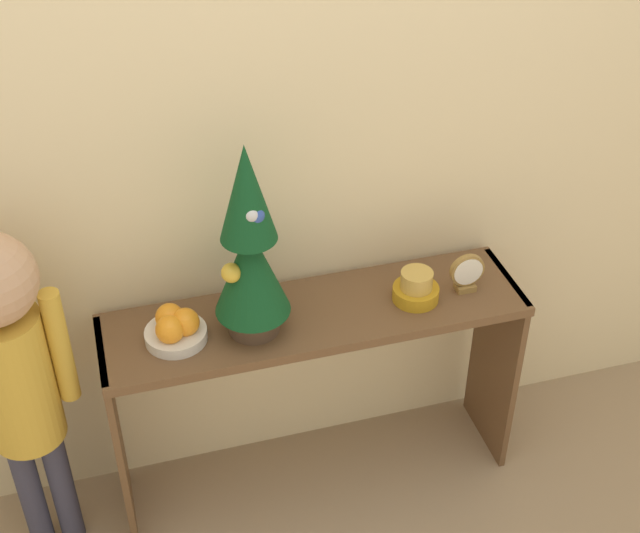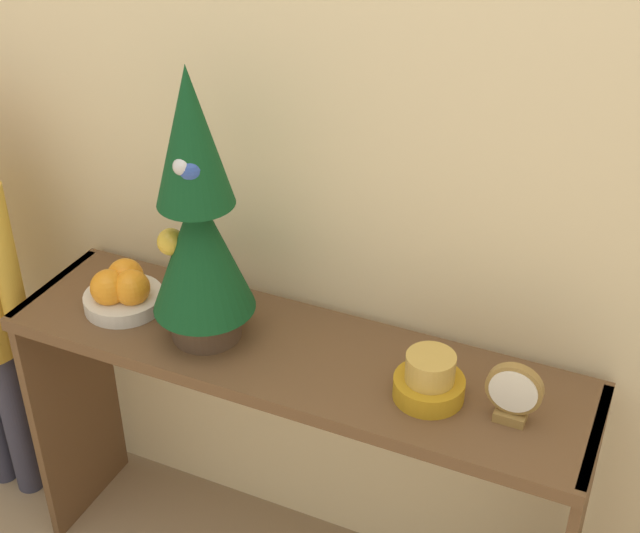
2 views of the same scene
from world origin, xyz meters
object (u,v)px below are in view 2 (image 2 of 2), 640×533
at_px(mini_tree, 197,218).
at_px(fruit_bowl, 123,290).
at_px(singing_bowl, 429,380).
at_px(desk_clock, 514,394).

distance_m(mini_tree, fruit_bowl, 0.32).
bearing_deg(mini_tree, fruit_bowl, 176.02).
bearing_deg(singing_bowl, fruit_bowl, 178.94).
distance_m(fruit_bowl, singing_bowl, 0.71).
distance_m(mini_tree, singing_bowl, 0.54).
bearing_deg(desk_clock, singing_bowl, -179.94).
bearing_deg(fruit_bowl, singing_bowl, -1.06).
bearing_deg(fruit_bowl, mini_tree, -3.98).
height_order(mini_tree, singing_bowl, mini_tree).
bearing_deg(mini_tree, desk_clock, 0.21).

